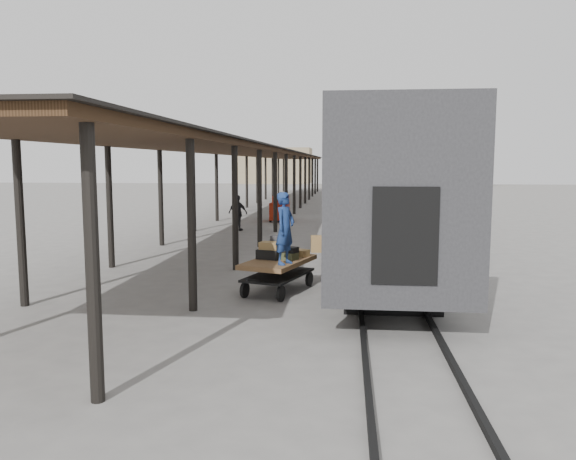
% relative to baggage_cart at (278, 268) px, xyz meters
% --- Properties ---
extents(ground, '(160.00, 160.00, 0.00)m').
position_rel_baggage_cart_xyz_m(ground, '(-0.37, -0.09, -0.65)').
color(ground, slate).
rests_on(ground, ground).
extents(train, '(3.45, 76.01, 4.01)m').
position_rel_baggage_cart_xyz_m(train, '(2.82, 33.71, 2.04)').
color(train, silver).
rests_on(train, ground).
extents(canopy, '(4.90, 64.30, 4.15)m').
position_rel_baggage_cart_xyz_m(canopy, '(-3.77, 23.91, 3.36)').
color(canopy, '#422B19').
rests_on(canopy, ground).
extents(rails, '(1.54, 150.00, 0.12)m').
position_rel_baggage_cart_xyz_m(rails, '(2.83, 33.91, -0.59)').
color(rails, black).
rests_on(rails, ground).
extents(building_far, '(18.00, 10.00, 8.00)m').
position_rel_baggage_cart_xyz_m(building_far, '(13.63, 77.91, 3.35)').
color(building_far, tan).
rests_on(building_far, ground).
extents(building_left, '(12.00, 8.00, 6.00)m').
position_rel_baggage_cart_xyz_m(building_left, '(-10.37, 81.91, 2.35)').
color(building_left, tan).
rests_on(building_left, ground).
extents(baggage_cart, '(1.92, 2.67, 0.86)m').
position_rel_baggage_cart_xyz_m(baggage_cart, '(0.00, 0.00, 0.00)').
color(baggage_cart, brown).
rests_on(baggage_cart, ground).
extents(suitcase_stack, '(1.40, 1.13, 0.56)m').
position_rel_baggage_cart_xyz_m(suitcase_stack, '(-0.01, 0.32, 0.41)').
color(suitcase_stack, '#3B3B3E').
rests_on(suitcase_stack, baggage_cart).
extents(luggage_tug, '(1.04, 1.67, 1.46)m').
position_rel_baggage_cart_xyz_m(luggage_tug, '(-2.12, 18.10, 0.02)').
color(luggage_tug, maroon).
rests_on(luggage_tug, ground).
extents(porter, '(0.67, 0.78, 1.80)m').
position_rel_baggage_cart_xyz_m(porter, '(0.25, -0.65, 1.11)').
color(porter, navy).
rests_on(porter, baggage_cart).
extents(pedestrian, '(1.14, 0.77, 1.80)m').
position_rel_baggage_cart_xyz_m(pedestrian, '(-3.65, 13.18, 0.25)').
color(pedestrian, black).
rests_on(pedestrian, ground).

